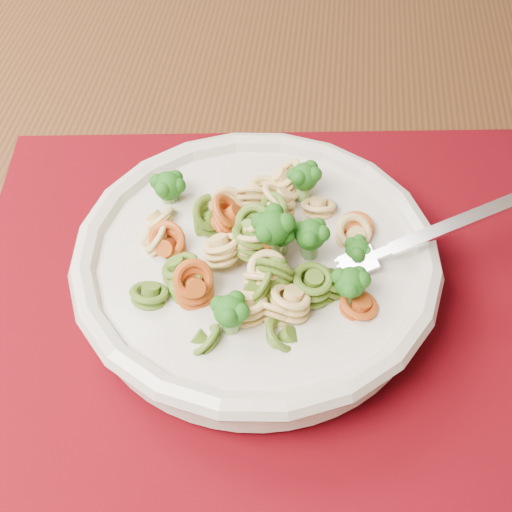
% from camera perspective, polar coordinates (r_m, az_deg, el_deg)
% --- Properties ---
extents(dining_table, '(1.57, 1.30, 0.70)m').
position_cam_1_polar(dining_table, '(0.72, 2.72, 0.98)').
color(dining_table, '#502B16').
rests_on(dining_table, ground).
extents(placemat, '(0.60, 0.56, 0.00)m').
position_cam_1_polar(placemat, '(0.56, 1.72, -2.37)').
color(placemat, '#5A030B').
rests_on(placemat, dining_table).
extents(pasta_bowl, '(0.27, 0.27, 0.05)m').
position_cam_1_polar(pasta_bowl, '(0.53, -0.00, -0.64)').
color(pasta_bowl, beige).
rests_on(pasta_bowl, placemat).
extents(pasta_broccoli_heap, '(0.23, 0.23, 0.06)m').
position_cam_1_polar(pasta_broccoli_heap, '(0.52, 0.00, 0.43)').
color(pasta_broccoli_heap, tan).
rests_on(pasta_broccoli_heap, pasta_bowl).
extents(fork, '(0.16, 0.14, 0.08)m').
position_cam_1_polar(fork, '(0.52, 8.20, -0.52)').
color(fork, silver).
rests_on(fork, pasta_bowl).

